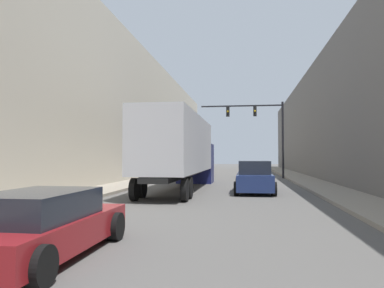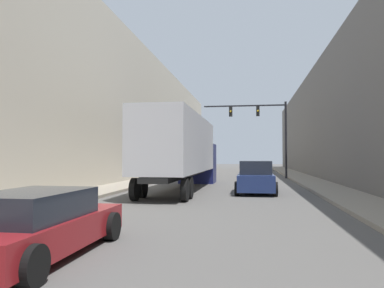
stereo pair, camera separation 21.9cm
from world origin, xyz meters
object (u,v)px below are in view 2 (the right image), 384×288
Objects in this scene: semi_truck at (183,150)px; suv_car at (256,178)px; traffic_signal_gantry at (266,125)px; sedan_car at (37,225)px.

semi_truck is 2.97× the size of suv_car.
semi_truck is 14.06m from traffic_signal_gantry.
traffic_signal_gantry is (5.22, 12.83, 2.43)m from semi_truck.
semi_truck is 3.14× the size of sedan_car.
suv_car is 0.63× the size of traffic_signal_gantry.
suv_car is (4.12, -1.13, -1.54)m from semi_truck.
sedan_car is (-0.16, -14.71, -1.73)m from semi_truck.
suv_car is at bearing -94.49° from traffic_signal_gantry.
suv_car reaches higher than sedan_car.
sedan_car is at bearing -90.62° from semi_truck.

